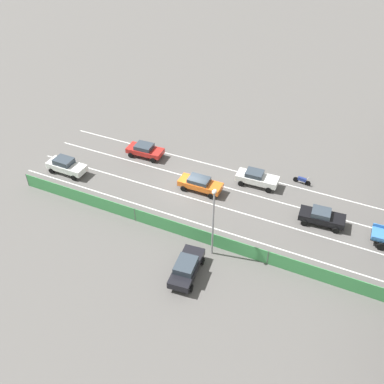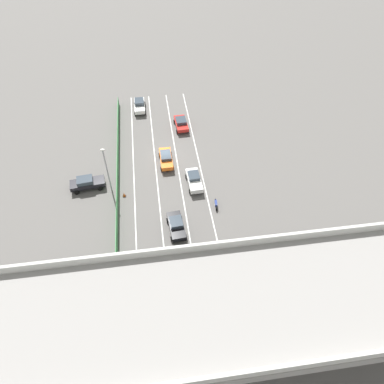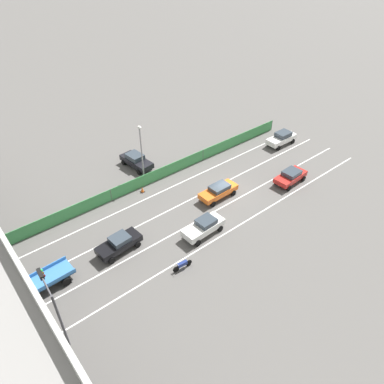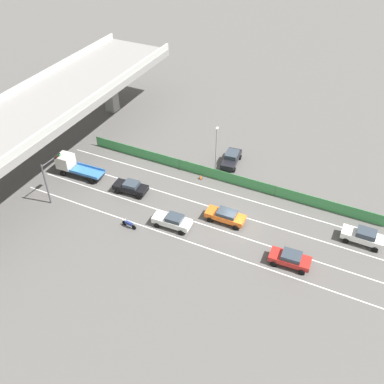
# 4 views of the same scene
# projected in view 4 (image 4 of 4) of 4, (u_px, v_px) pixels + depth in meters

# --- Properties ---
(ground_plane) EXTENTS (300.00, 300.00, 0.00)m
(ground_plane) POSITION_uv_depth(u_px,v_px,m) (234.00, 224.00, 50.23)
(ground_plane) COLOR #565451
(lane_line_left_edge) EXTENTS (0.14, 43.86, 0.01)m
(lane_line_left_edge) POSITION_uv_depth(u_px,v_px,m) (185.00, 240.00, 48.17)
(lane_line_left_edge) COLOR silver
(lane_line_left_edge) RESTS_ON ground
(lane_line_mid_left) EXTENTS (0.14, 43.86, 0.01)m
(lane_line_mid_left) POSITION_uv_depth(u_px,v_px,m) (197.00, 222.00, 50.43)
(lane_line_mid_left) COLOR silver
(lane_line_mid_left) RESTS_ON ground
(lane_line_mid_right) EXTENTS (0.14, 43.86, 0.01)m
(lane_line_mid_right) POSITION_uv_depth(u_px,v_px,m) (208.00, 206.00, 52.69)
(lane_line_mid_right) COLOR silver
(lane_line_mid_right) RESTS_ON ground
(lane_line_right_edge) EXTENTS (0.14, 43.86, 0.01)m
(lane_line_right_edge) POSITION_uv_depth(u_px,v_px,m) (219.00, 191.00, 54.95)
(lane_line_right_edge) COLOR silver
(lane_line_right_edge) RESTS_ON ground
(elevated_overpass) EXTENTS (52.93, 11.25, 8.80)m
(elevated_overpass) POSITION_uv_depth(u_px,v_px,m) (31.00, 117.00, 55.12)
(elevated_overpass) COLOR gray
(elevated_overpass) RESTS_ON ground
(green_fence) EXTENTS (0.10, 39.96, 1.51)m
(green_fence) POSITION_uv_depth(u_px,v_px,m) (225.00, 177.00, 56.02)
(green_fence) COLOR #3D8E4C
(green_fence) RESTS_ON ground
(car_sedan_red) EXTENTS (2.23, 4.33, 1.54)m
(car_sedan_red) POSITION_uv_depth(u_px,v_px,m) (290.00, 258.00, 44.91)
(car_sedan_red) COLOR red
(car_sedan_red) RESTS_ON ground
(car_hatchback_white) EXTENTS (2.07, 4.50, 1.64)m
(car_hatchback_white) POSITION_uv_depth(u_px,v_px,m) (172.00, 221.00, 49.33)
(car_hatchback_white) COLOR silver
(car_hatchback_white) RESTS_ON ground
(car_sedan_black) EXTENTS (2.22, 4.41, 1.57)m
(car_sedan_black) POSITION_uv_depth(u_px,v_px,m) (131.00, 187.00, 54.21)
(car_sedan_black) COLOR black
(car_sedan_black) RESTS_ON ground
(car_sedan_white) EXTENTS (1.99, 4.50, 1.76)m
(car_sedan_white) POSITION_uv_depth(u_px,v_px,m) (363.00, 236.00, 47.34)
(car_sedan_white) COLOR white
(car_sedan_white) RESTS_ON ground
(car_taxi_orange) EXTENTS (1.97, 4.63, 1.53)m
(car_taxi_orange) POSITION_uv_depth(u_px,v_px,m) (226.00, 216.00, 50.04)
(car_taxi_orange) COLOR orange
(car_taxi_orange) RESTS_ON ground
(flatbed_truck_blue) EXTENTS (2.40, 6.43, 2.62)m
(flatbed_truck_blue) POSITION_uv_depth(u_px,v_px,m) (72.00, 165.00, 57.05)
(flatbed_truck_blue) COLOR black
(flatbed_truck_blue) RESTS_ON ground
(motorcycle) EXTENTS (0.60, 1.95, 0.93)m
(motorcycle) POSITION_uv_depth(u_px,v_px,m) (129.00, 224.00, 49.54)
(motorcycle) COLOR black
(motorcycle) RESTS_ON ground
(parked_sedan_dark) EXTENTS (4.79, 2.43, 1.71)m
(parked_sedan_dark) POSITION_uv_depth(u_px,v_px,m) (231.00, 158.00, 59.04)
(parked_sedan_dark) COLOR black
(parked_sedan_dark) RESTS_ON ground
(traffic_light) EXTENTS (3.09, 0.52, 5.68)m
(traffic_light) POSITION_uv_depth(u_px,v_px,m) (50.00, 172.00, 51.36)
(traffic_light) COLOR #47474C
(traffic_light) RESTS_ON ground
(street_lamp) EXTENTS (0.60, 0.36, 7.19)m
(street_lamp) POSITION_uv_depth(u_px,v_px,m) (216.00, 147.00, 54.96)
(street_lamp) COLOR gray
(street_lamp) RESTS_ON ground
(traffic_cone) EXTENTS (0.47, 0.47, 0.66)m
(traffic_cone) POSITION_uv_depth(u_px,v_px,m) (200.00, 177.00, 56.77)
(traffic_cone) COLOR orange
(traffic_cone) RESTS_ON ground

